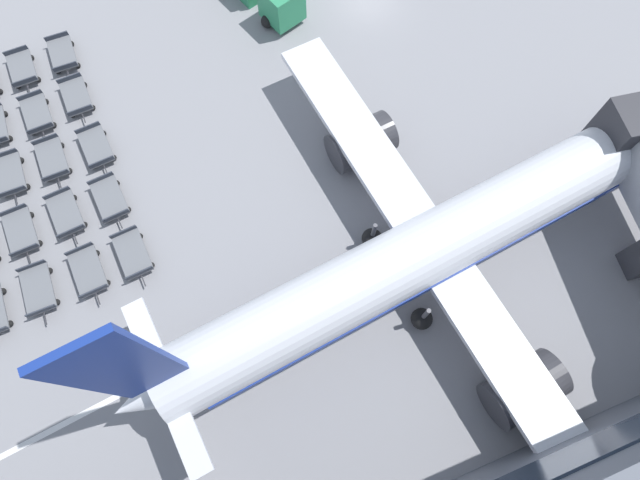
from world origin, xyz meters
TOP-DOWN VIEW (x-y plane):
  - ground_plane at (0.00, 0.00)m, footprint 500.00×500.00m
  - airplane at (19.33, -4.16)m, footprint 30.39×36.77m
  - baggage_dolly_row_mid_a_col_c at (5.18, -25.85)m, footprint 3.56×1.75m
  - baggage_dolly_row_mid_a_col_d at (9.17, -25.87)m, footprint 3.59×1.85m
  - baggage_dolly_row_mid_a_col_e at (13.01, -25.54)m, footprint 3.56×1.74m
  - baggage_dolly_row_mid_b_col_a at (-2.57, -23.86)m, footprint 3.58×1.80m
  - baggage_dolly_row_mid_b_col_b at (1.39, -23.58)m, footprint 3.59×1.83m
  - baggage_dolly_row_mid_b_col_c at (5.05, -23.29)m, footprint 3.58×1.80m
  - baggage_dolly_row_mid_b_col_d at (9.00, -23.23)m, footprint 3.61×1.91m
  - baggage_dolly_row_mid_b_col_e at (12.98, -22.75)m, footprint 3.60×1.87m
  - baggage_dolly_row_far_col_a at (-2.78, -21.14)m, footprint 3.56×1.73m
  - baggage_dolly_row_far_col_b at (0.98, -20.98)m, footprint 3.58×1.81m
  - baggage_dolly_row_far_col_c at (5.18, -20.59)m, footprint 3.61×1.89m
  - baggage_dolly_row_far_col_d at (8.99, -20.61)m, footprint 3.61×1.91m
  - baggage_dolly_row_far_col_e at (12.88, -20.18)m, footprint 3.60×1.87m
  - stand_guidance_stripe at (18.75, -11.85)m, footprint 4.99×39.51m

SIDE VIEW (x-z plane):
  - ground_plane at x=0.00m, z-range 0.00..0.00m
  - stand_guidance_stripe at x=18.75m, z-range 0.00..0.01m
  - baggage_dolly_row_mid_a_col_c at x=5.18m, z-range 0.02..0.94m
  - baggage_dolly_row_mid_a_col_d at x=9.17m, z-range 0.02..0.94m
  - baggage_dolly_row_mid_a_col_e at x=13.01m, z-range 0.02..0.94m
  - baggage_dolly_row_mid_b_col_a at x=-2.57m, z-range 0.02..0.94m
  - baggage_dolly_row_mid_b_col_b at x=1.39m, z-range 0.02..0.94m
  - baggage_dolly_row_mid_b_col_c at x=5.05m, z-range 0.02..0.94m
  - baggage_dolly_row_mid_b_col_d at x=9.00m, z-range 0.02..0.94m
  - baggage_dolly_row_mid_b_col_e at x=12.98m, z-range 0.02..0.94m
  - baggage_dolly_row_far_col_a at x=-2.78m, z-range 0.02..0.94m
  - baggage_dolly_row_far_col_b at x=0.98m, z-range 0.02..0.94m
  - baggage_dolly_row_far_col_c at x=5.18m, z-range 0.02..0.94m
  - baggage_dolly_row_far_col_d at x=8.99m, z-range 0.02..0.94m
  - baggage_dolly_row_far_col_e at x=12.88m, z-range 0.02..0.94m
  - airplane at x=19.33m, z-range -3.62..9.94m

